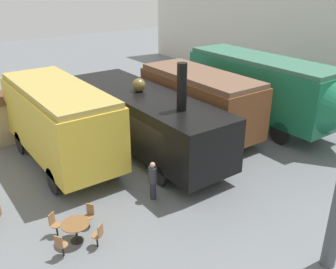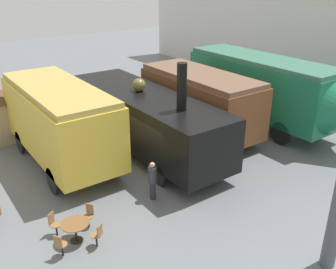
{
  "view_description": "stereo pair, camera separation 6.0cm",
  "coord_description": "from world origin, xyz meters",
  "px_view_note": "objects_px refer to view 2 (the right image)",
  "views": [
    {
      "loc": [
        12.16,
        -7.95,
        8.24
      ],
      "look_at": [
        -0.21,
        1.0,
        1.6
      ],
      "focal_mm": 40.0,
      "sensor_mm": 36.0,
      "label": 1
    },
    {
      "loc": [
        12.19,
        -7.9,
        8.24
      ],
      "look_at": [
        -0.21,
        1.0,
        1.6
      ],
      "focal_mm": 40.0,
      "sensor_mm": 36.0,
      "label": 2
    }
  ],
  "objects_px": {
    "steam_locomotive": "(146,117)",
    "visitor_person": "(153,179)",
    "cafe_table_near": "(75,226)",
    "cafe_chair_0": "(54,223)",
    "passenger_coach_wooden": "(200,100)",
    "passenger_coach_vintage": "(60,119)",
    "streamlined_locomotive": "(272,89)"
  },
  "relations": [
    {
      "from": "passenger_coach_wooden",
      "to": "passenger_coach_vintage",
      "type": "relative_size",
      "value": 0.94
    },
    {
      "from": "streamlined_locomotive",
      "to": "cafe_table_near",
      "type": "distance_m",
      "value": 13.44
    },
    {
      "from": "streamlined_locomotive",
      "to": "passenger_coach_vintage",
      "type": "bearing_deg",
      "value": -103.14
    },
    {
      "from": "steam_locomotive",
      "to": "cafe_chair_0",
      "type": "relative_size",
      "value": 11.81
    },
    {
      "from": "visitor_person",
      "to": "steam_locomotive",
      "type": "bearing_deg",
      "value": 150.7
    },
    {
      "from": "steam_locomotive",
      "to": "visitor_person",
      "type": "distance_m",
      "value": 4.47
    },
    {
      "from": "steam_locomotive",
      "to": "cafe_chair_0",
      "type": "height_order",
      "value": "steam_locomotive"
    },
    {
      "from": "cafe_chair_0",
      "to": "visitor_person",
      "type": "xyz_separation_m",
      "value": [
        0.08,
        3.94,
        0.36
      ]
    },
    {
      "from": "streamlined_locomotive",
      "to": "passenger_coach_wooden",
      "type": "height_order",
      "value": "streamlined_locomotive"
    },
    {
      "from": "passenger_coach_wooden",
      "to": "steam_locomotive",
      "type": "bearing_deg",
      "value": -90.08
    },
    {
      "from": "passenger_coach_wooden",
      "to": "visitor_person",
      "type": "distance_m",
      "value": 6.83
    },
    {
      "from": "streamlined_locomotive",
      "to": "cafe_chair_0",
      "type": "bearing_deg",
      "value": -80.44
    },
    {
      "from": "cafe_table_near",
      "to": "cafe_chair_0",
      "type": "relative_size",
      "value": 1.09
    },
    {
      "from": "steam_locomotive",
      "to": "passenger_coach_vintage",
      "type": "distance_m",
      "value": 4.0
    },
    {
      "from": "cafe_table_near",
      "to": "visitor_person",
      "type": "bearing_deg",
      "value": 100.21
    },
    {
      "from": "streamlined_locomotive",
      "to": "cafe_table_near",
      "type": "relative_size",
      "value": 11.88
    },
    {
      "from": "passenger_coach_vintage",
      "to": "passenger_coach_wooden",
      "type": "bearing_deg",
      "value": 80.93
    },
    {
      "from": "steam_locomotive",
      "to": "passenger_coach_wooden",
      "type": "bearing_deg",
      "value": 89.92
    },
    {
      "from": "cafe_table_near",
      "to": "cafe_chair_0",
      "type": "bearing_deg",
      "value": -146.07
    },
    {
      "from": "passenger_coach_vintage",
      "to": "cafe_table_near",
      "type": "bearing_deg",
      "value": -17.83
    },
    {
      "from": "visitor_person",
      "to": "cafe_chair_0",
      "type": "bearing_deg",
      "value": -91.12
    },
    {
      "from": "passenger_coach_wooden",
      "to": "cafe_table_near",
      "type": "height_order",
      "value": "passenger_coach_wooden"
    },
    {
      "from": "cafe_table_near",
      "to": "visitor_person",
      "type": "xyz_separation_m",
      "value": [
        -0.63,
        3.47,
        0.3
      ]
    },
    {
      "from": "streamlined_locomotive",
      "to": "steam_locomotive",
      "type": "relative_size",
      "value": 1.1
    },
    {
      "from": "streamlined_locomotive",
      "to": "visitor_person",
      "type": "height_order",
      "value": "streamlined_locomotive"
    },
    {
      "from": "steam_locomotive",
      "to": "cafe_table_near",
      "type": "distance_m",
      "value": 7.25
    },
    {
      "from": "passenger_coach_wooden",
      "to": "passenger_coach_vintage",
      "type": "bearing_deg",
      "value": -99.07
    },
    {
      "from": "visitor_person",
      "to": "passenger_coach_vintage",
      "type": "bearing_deg",
      "value": -161.31
    },
    {
      "from": "steam_locomotive",
      "to": "cafe_table_near",
      "type": "bearing_deg",
      "value": -51.68
    },
    {
      "from": "visitor_person",
      "to": "passenger_coach_wooden",
      "type": "bearing_deg",
      "value": 124.4
    },
    {
      "from": "steam_locomotive",
      "to": "cafe_table_near",
      "type": "xyz_separation_m",
      "value": [
        4.43,
        -5.61,
        -1.24
      ]
    },
    {
      "from": "steam_locomotive",
      "to": "visitor_person",
      "type": "xyz_separation_m",
      "value": [
        3.81,
        -2.14,
        -0.94
      ]
    }
  ]
}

